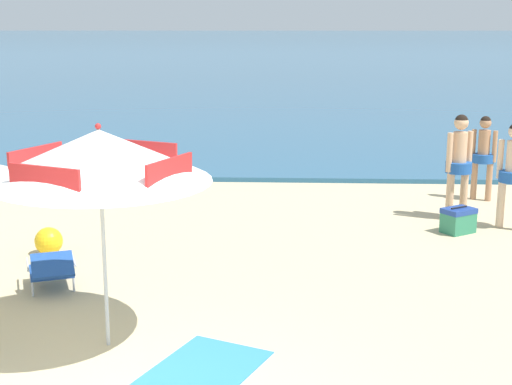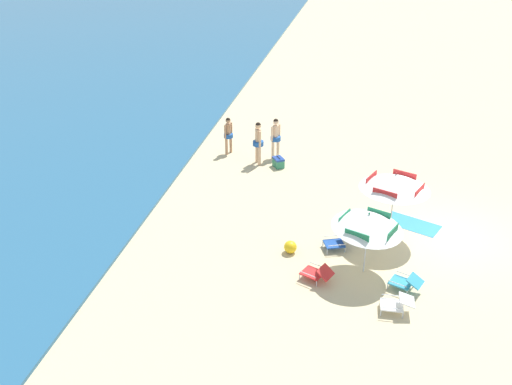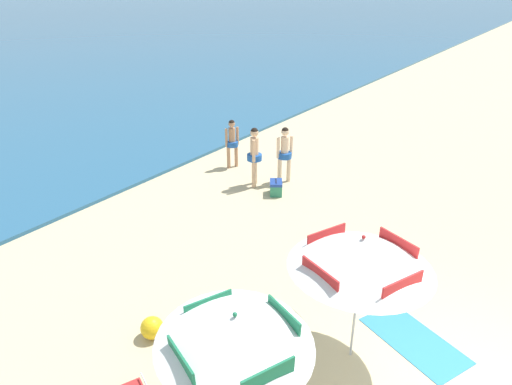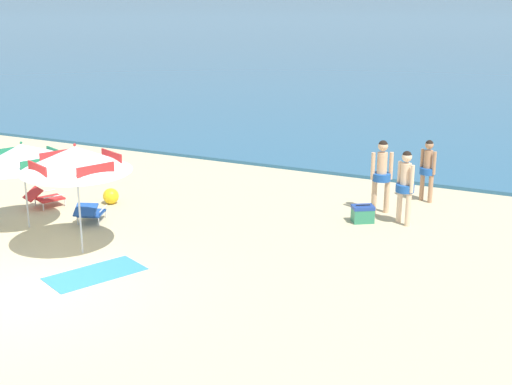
{
  "view_description": "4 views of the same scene",
  "coord_description": "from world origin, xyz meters",
  "px_view_note": "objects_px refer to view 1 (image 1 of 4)",
  "views": [
    {
      "loc": [
        1.36,
        -4.89,
        3.19
      ],
      "look_at": [
        0.86,
        5.89,
        0.74
      ],
      "focal_mm": 51.09,
      "sensor_mm": 36.0,
      "label": 1
    },
    {
      "loc": [
        -17.31,
        2.95,
        10.08
      ],
      "look_at": [
        -0.75,
        6.36,
        1.28
      ],
      "focal_mm": 41.27,
      "sensor_mm": 36.0,
      "label": 2
    },
    {
      "loc": [
        -6.15,
        -0.07,
        5.71
      ],
      "look_at": [
        1.71,
        5.46,
        1.21
      ],
      "focal_mm": 32.5,
      "sensor_mm": 36.0,
      "label": 3
    },
    {
      "loc": [
        8.47,
        -8.12,
        5.12
      ],
      "look_at": [
        2.05,
        4.91,
        0.85
      ],
      "focal_mm": 47.8,
      "sensor_mm": 36.0,
      "label": 4
    }
  ],
  "objects_px": {
    "person_wading_in": "(459,159)",
    "beach_ball": "(49,241)",
    "beach_umbrella_striped_second": "(99,155)",
    "lounge_chair_under_umbrella": "(52,269)",
    "person_standing_beside": "(484,152)",
    "cooler_box": "(458,220)",
    "beach_towel": "(189,381)"
  },
  "relations": [
    {
      "from": "beach_umbrella_striped_second",
      "to": "lounge_chair_under_umbrella",
      "type": "xyz_separation_m",
      "value": [
        -1.08,
        1.56,
        -1.71
      ]
    },
    {
      "from": "person_standing_beside",
      "to": "cooler_box",
      "type": "height_order",
      "value": "person_standing_beside"
    },
    {
      "from": "lounge_chair_under_umbrella",
      "to": "cooler_box",
      "type": "xyz_separation_m",
      "value": [
        5.63,
        2.86,
        -0.07
      ]
    },
    {
      "from": "lounge_chair_under_umbrella",
      "to": "person_wading_in",
      "type": "distance_m",
      "value": 6.92
    },
    {
      "from": "beach_towel",
      "to": "cooler_box",
      "type": "bearing_deg",
      "value": 55.17
    },
    {
      "from": "lounge_chair_under_umbrella",
      "to": "beach_umbrella_striped_second",
      "type": "bearing_deg",
      "value": -55.21
    },
    {
      "from": "beach_umbrella_striped_second",
      "to": "beach_ball",
      "type": "distance_m",
      "value": 3.83
    },
    {
      "from": "lounge_chair_under_umbrella",
      "to": "person_standing_beside",
      "type": "relative_size",
      "value": 0.64
    },
    {
      "from": "cooler_box",
      "to": "beach_towel",
      "type": "xyz_separation_m",
      "value": [
        -3.6,
        -5.18,
        -0.2
      ]
    },
    {
      "from": "cooler_box",
      "to": "beach_ball",
      "type": "height_order",
      "value": "cooler_box"
    },
    {
      "from": "person_standing_beside",
      "to": "beach_towel",
      "type": "xyz_separation_m",
      "value": [
        -4.54,
        -7.48,
        -0.92
      ]
    },
    {
      "from": "beach_umbrella_striped_second",
      "to": "cooler_box",
      "type": "height_order",
      "value": "beach_umbrella_striped_second"
    },
    {
      "from": "beach_ball",
      "to": "beach_umbrella_striped_second",
      "type": "bearing_deg",
      "value": -61.95
    },
    {
      "from": "person_standing_beside",
      "to": "beach_ball",
      "type": "xyz_separation_m",
      "value": [
        -7.08,
        -3.73,
        -0.72
      ]
    },
    {
      "from": "beach_umbrella_striped_second",
      "to": "beach_ball",
      "type": "bearing_deg",
      "value": 118.05
    },
    {
      "from": "cooler_box",
      "to": "person_standing_beside",
      "type": "bearing_deg",
      "value": 67.85
    },
    {
      "from": "beach_umbrella_striped_second",
      "to": "person_standing_beside",
      "type": "xyz_separation_m",
      "value": [
        5.48,
        6.72,
        -1.06
      ]
    },
    {
      "from": "beach_ball",
      "to": "cooler_box",
      "type": "bearing_deg",
      "value": 13.06
    },
    {
      "from": "lounge_chair_under_umbrella",
      "to": "cooler_box",
      "type": "height_order",
      "value": "lounge_chair_under_umbrella"
    },
    {
      "from": "person_standing_beside",
      "to": "beach_towel",
      "type": "bearing_deg",
      "value": -121.25
    },
    {
      "from": "person_wading_in",
      "to": "cooler_box",
      "type": "bearing_deg",
      "value": -100.22
    },
    {
      "from": "beach_umbrella_striped_second",
      "to": "cooler_box",
      "type": "distance_m",
      "value": 6.58
    },
    {
      "from": "person_standing_beside",
      "to": "person_wading_in",
      "type": "distance_m",
      "value": 1.64
    },
    {
      "from": "beach_umbrella_striped_second",
      "to": "beach_towel",
      "type": "xyz_separation_m",
      "value": [
        0.94,
        -0.76,
        -1.98
      ]
    },
    {
      "from": "cooler_box",
      "to": "beach_towel",
      "type": "height_order",
      "value": "cooler_box"
    },
    {
      "from": "beach_ball",
      "to": "beach_towel",
      "type": "distance_m",
      "value": 4.54
    },
    {
      "from": "lounge_chair_under_umbrella",
      "to": "beach_towel",
      "type": "distance_m",
      "value": 3.09
    },
    {
      "from": "person_wading_in",
      "to": "beach_ball",
      "type": "xyz_separation_m",
      "value": [
        -6.3,
        -2.29,
        -0.83
      ]
    },
    {
      "from": "person_wading_in",
      "to": "cooler_box",
      "type": "relative_size",
      "value": 2.95
    },
    {
      "from": "person_standing_beside",
      "to": "cooler_box",
      "type": "bearing_deg",
      "value": -112.15
    },
    {
      "from": "lounge_chair_under_umbrella",
      "to": "person_wading_in",
      "type": "height_order",
      "value": "person_wading_in"
    },
    {
      "from": "person_wading_in",
      "to": "beach_towel",
      "type": "xyz_separation_m",
      "value": [
        -3.76,
        -6.05,
        -1.03
      ]
    }
  ]
}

